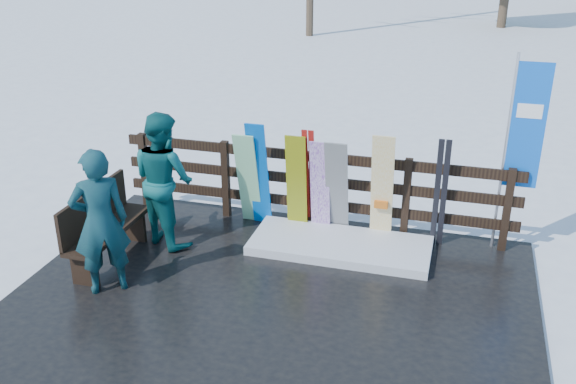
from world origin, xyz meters
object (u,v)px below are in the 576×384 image
(rental_flag, at_px, (522,134))
(person_front, at_px, (100,222))
(snowboard_4, at_px, (337,189))
(person_back, at_px, (164,179))
(snowboard_5, at_px, (382,189))
(snowboard_3, at_px, (320,188))
(bench, at_px, (103,224))
(snowboard_1, at_px, (248,179))
(snowboard_0, at_px, (259,175))
(snowboard_2, at_px, (296,184))

(rental_flag, distance_m, person_front, 5.20)
(snowboard_4, bearing_deg, person_back, -160.77)
(snowboard_5, relative_size, rental_flag, 0.60)
(snowboard_3, distance_m, person_back, 2.09)
(snowboard_3, xyz_separation_m, person_back, (-1.94, -0.76, 0.21))
(bench, xyz_separation_m, snowboard_4, (2.69, 1.48, 0.19))
(snowboard_1, bearing_deg, rental_flag, 4.38)
(snowboard_0, height_order, person_back, person_back)
(snowboard_2, distance_m, person_front, 2.74)
(person_front, bearing_deg, snowboard_2, -168.03)
(snowboard_3, xyz_separation_m, snowboard_5, (0.84, 0.00, 0.08))
(rental_flag, xyz_separation_m, person_back, (-4.43, -1.03, -0.70))
(snowboard_3, bearing_deg, snowboard_5, 0.00)
(snowboard_3, relative_size, snowboard_4, 0.97)
(snowboard_4, relative_size, rental_flag, 0.56)
(snowboard_0, relative_size, person_front, 0.91)
(bench, relative_size, snowboard_3, 1.07)
(bench, relative_size, snowboard_4, 1.03)
(snowboard_3, bearing_deg, person_front, -134.93)
(snowboard_1, bearing_deg, person_front, -116.73)
(snowboard_1, relative_size, person_back, 0.80)
(snowboard_4, bearing_deg, snowboard_5, -0.00)
(snowboard_5, xyz_separation_m, rental_flag, (1.65, 0.27, 0.83))
(snowboard_4, bearing_deg, bench, -151.14)
(bench, height_order, snowboard_3, snowboard_3)
(snowboard_1, height_order, snowboard_4, snowboard_4)
(bench, bearing_deg, person_front, -58.61)
(snowboard_0, relative_size, rental_flag, 0.62)
(snowboard_1, relative_size, rental_flag, 0.56)
(snowboard_4, bearing_deg, snowboard_3, -180.00)
(bench, distance_m, person_back, 0.97)
(snowboard_2, height_order, person_front, person_front)
(person_front, bearing_deg, person_back, -134.35)
(snowboard_4, distance_m, person_back, 2.31)
(person_front, bearing_deg, snowboard_3, -172.96)
(bench, bearing_deg, snowboard_5, 24.22)
(snowboard_0, bearing_deg, snowboard_2, -0.00)
(snowboard_2, xyz_separation_m, person_front, (-1.76, -2.09, 0.17))
(bench, xyz_separation_m, person_back, (0.52, 0.73, 0.39))
(snowboard_4, xyz_separation_m, person_front, (-2.32, -2.09, 0.18))
(snowboard_0, xyz_separation_m, rental_flag, (3.36, 0.27, 0.82))
(snowboard_0, height_order, snowboard_1, snowboard_0)
(snowboard_5, relative_size, person_front, 0.89)
(bench, xyz_separation_m, rental_flag, (4.95, 1.75, 1.09))
(snowboard_1, bearing_deg, person_back, -140.10)
(snowboard_2, distance_m, snowboard_5, 1.17)
(person_front, bearing_deg, rental_flag, 169.27)
(snowboard_1, xyz_separation_m, snowboard_2, (0.70, -0.00, 0.01))
(snowboard_0, distance_m, snowboard_2, 0.55)
(bench, height_order, snowboard_1, snowboard_1)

